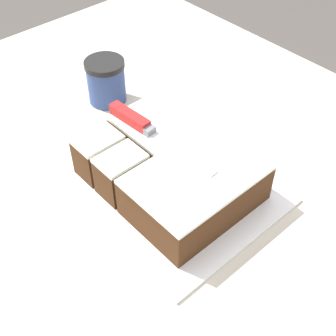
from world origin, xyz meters
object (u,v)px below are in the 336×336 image
at_px(cake_board, 168,184).
at_px(knife, 139,124).
at_px(cake, 170,168).
at_px(coffee_cup, 106,81).

distance_m(cake_board, knife, 0.13).
bearing_deg(knife, cake, -5.87).
distance_m(cake_board, cake, 0.05).
xyz_separation_m(cake_board, cake, (0.00, 0.00, 0.05)).
distance_m(cake_board, coffee_cup, 0.32).
relative_size(cake_board, knife, 1.53).
bearing_deg(coffee_cup, cake, -14.36).
bearing_deg(cake, coffee_cup, 165.64).
bearing_deg(coffee_cup, knife, -19.52).
bearing_deg(cake_board, cake, 34.91).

